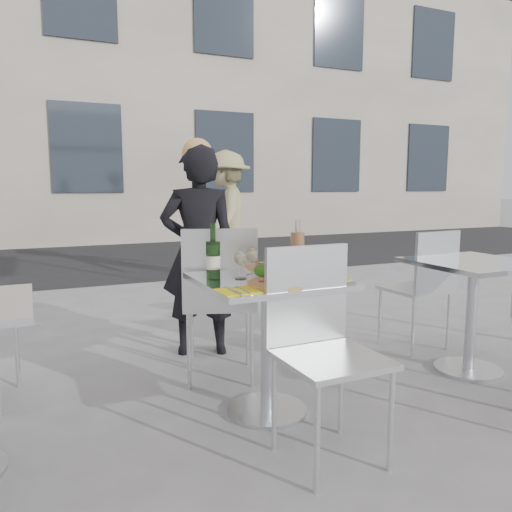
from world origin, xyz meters
name	(u,v)px	position (x,y,z in m)	size (l,w,h in m)	color
ground	(267,412)	(0.00, 0.00, 0.00)	(80.00, 80.00, 0.00)	slate
street_asphalt	(105,258)	(0.00, 6.50, 0.00)	(24.00, 5.00, 0.00)	black
building_facade	(73,15)	(0.00, 10.00, 5.00)	(24.00, 3.00, 10.00)	beige
main_table	(268,317)	(0.00, 0.00, 0.54)	(0.72, 0.72, 0.75)	#B7BABF
side_table_right	(473,293)	(1.50, 0.00, 0.54)	(0.72, 0.72, 0.75)	#B7BABF
chair_far	(220,292)	(-0.09, 0.50, 0.58)	(0.58, 0.58, 0.99)	silver
chair_near	(320,333)	(0.05, -0.45, 0.57)	(0.44, 0.46, 0.96)	silver
side_chair_rfar	(425,280)	(1.52, 0.46, 0.54)	(0.44, 0.45, 0.91)	silver
woman_diner	(199,252)	(-0.02, 1.11, 0.76)	(0.56, 0.36, 1.52)	black
pedestrian_b	(226,216)	(1.23, 3.82, 0.85)	(1.09, 0.63, 1.69)	#978F61
pizza_near	(280,283)	(-0.03, -0.19, 0.76)	(0.32, 0.32, 0.02)	tan
pizza_far	(272,268)	(0.13, 0.22, 0.77)	(0.33, 0.33, 0.03)	white
salad_plate	(268,272)	(-0.01, -0.02, 0.79)	(0.22, 0.22, 0.09)	white
wine_bottle	(213,258)	(-0.27, 0.09, 0.86)	(0.07, 0.07, 0.29)	#234E1D
carafe	(297,250)	(0.28, 0.18, 0.87)	(0.08, 0.08, 0.29)	tan
sugar_shaker	(290,263)	(0.19, 0.10, 0.80)	(0.06, 0.06, 0.11)	white
wineglass_white_a	(240,258)	(-0.14, 0.05, 0.86)	(0.07, 0.07, 0.16)	white
wineglass_white_b	(252,256)	(-0.04, 0.11, 0.86)	(0.07, 0.07, 0.16)	white
wineglass_red_a	(287,258)	(0.10, -0.04, 0.86)	(0.07, 0.07, 0.16)	white
wineglass_red_b	(275,255)	(0.08, 0.08, 0.86)	(0.07, 0.07, 0.16)	white
napkin_left	(238,291)	(-0.27, -0.24, 0.75)	(0.18, 0.20, 0.01)	yellow
napkin_right	(328,279)	(0.27, -0.17, 0.75)	(0.21, 0.21, 0.01)	yellow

